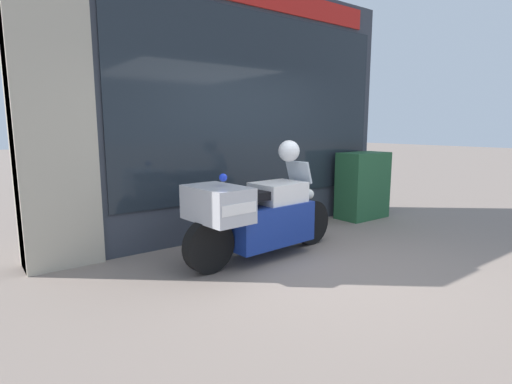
# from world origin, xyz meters

# --- Properties ---
(ground_plane) EXTENTS (60.00, 60.00, 0.00)m
(ground_plane) POSITION_xyz_m (0.00, 0.00, 0.00)
(ground_plane) COLOR gray
(shop_building) EXTENTS (5.71, 0.55, 3.63)m
(shop_building) POSITION_xyz_m (-0.38, 2.00, 1.82)
(shop_building) COLOR #333842
(shop_building) RESTS_ON ground
(window_display) EXTENTS (4.44, 0.30, 2.12)m
(window_display) POSITION_xyz_m (0.33, 2.03, 0.50)
(window_display) COLOR slate
(window_display) RESTS_ON ground
(paramedic_motorcycle) EXTENTS (2.26, 0.81, 1.15)m
(paramedic_motorcycle) POSITION_xyz_m (-0.55, 0.76, 0.55)
(paramedic_motorcycle) COLOR black
(paramedic_motorcycle) RESTS_ON ground
(utility_cabinet) EXTENTS (0.90, 0.50, 1.15)m
(utility_cabinet) POSITION_xyz_m (2.28, 1.41, 0.57)
(utility_cabinet) COLOR #235633
(utility_cabinet) RESTS_ON ground
(white_helmet) EXTENTS (0.27, 0.27, 0.27)m
(white_helmet) POSITION_xyz_m (-0.01, 0.79, 1.28)
(white_helmet) COLOR white
(white_helmet) RESTS_ON paramedic_motorcycle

